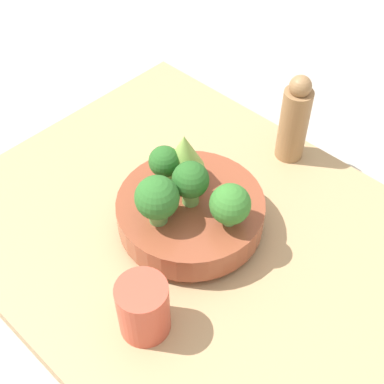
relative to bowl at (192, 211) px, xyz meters
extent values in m
plane|color=#ADA89E|center=(-0.02, 0.00, -0.07)|extent=(6.00, 6.00, 0.00)
cube|color=tan|center=(-0.02, 0.00, -0.05)|extent=(0.82, 0.63, 0.03)
cylinder|color=brown|center=(0.00, 0.00, -0.03)|extent=(0.11, 0.11, 0.01)
cylinder|color=brown|center=(0.00, 0.00, 0.00)|extent=(0.24, 0.24, 0.05)
cylinder|color=#609347|center=(0.01, 0.07, 0.04)|extent=(0.03, 0.03, 0.03)
sphere|color=#2D6B28|center=(0.01, 0.07, 0.08)|extent=(0.07, 0.07, 0.07)
cylinder|color=#7AB256|center=(-0.07, -0.01, 0.04)|extent=(0.02, 0.02, 0.02)
sphere|color=#387A2D|center=(-0.07, -0.01, 0.07)|extent=(0.06, 0.06, 0.06)
cylinder|color=#6BA34C|center=(0.00, 0.00, 0.04)|extent=(0.03, 0.03, 0.03)
sphere|color=#286023|center=(0.00, 0.00, 0.08)|extent=(0.06, 0.06, 0.06)
cylinder|color=#7AB256|center=(0.04, -0.03, 0.04)|extent=(0.03, 0.03, 0.03)
cone|color=#93B751|center=(0.04, -0.03, 0.09)|extent=(0.07, 0.07, 0.07)
cylinder|color=#7AB256|center=(0.06, 0.00, 0.04)|extent=(0.03, 0.03, 0.03)
sphere|color=#286023|center=(0.06, 0.00, 0.08)|extent=(0.05, 0.05, 0.05)
cylinder|color=#C64C38|center=(-0.08, 0.18, 0.01)|extent=(0.07, 0.07, 0.10)
cylinder|color=#997047|center=(-0.01, -0.26, 0.04)|extent=(0.05, 0.05, 0.15)
sphere|color=#997047|center=(-0.01, -0.26, 0.12)|extent=(0.04, 0.04, 0.04)
camera|label=1|loc=(-0.40, 0.42, 0.67)|focal=50.00mm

